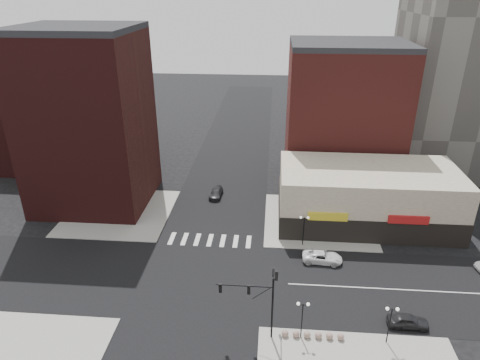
{
  "coord_description": "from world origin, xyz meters",
  "views": [
    {
      "loc": [
        7.71,
        -39.1,
        30.87
      ],
      "look_at": [
        4.24,
        3.7,
        11.0
      ],
      "focal_mm": 32.0,
      "sensor_mm": 36.0,
      "label": 1
    }
  ],
  "objects_px": {
    "white_suv": "(322,257)",
    "dark_sedan_north": "(216,193)",
    "street_lamp_se_a": "(303,311)",
    "dark_sedan_east": "(408,321)",
    "street_lamp_ne": "(304,223)",
    "traffic_signal": "(262,293)",
    "street_lamp_se_b": "(391,316)"
  },
  "relations": [
    {
      "from": "street_lamp_ne",
      "to": "street_lamp_se_b",
      "type": "bearing_deg",
      "value": -66.37
    },
    {
      "from": "traffic_signal",
      "to": "dark_sedan_east",
      "type": "height_order",
      "value": "traffic_signal"
    },
    {
      "from": "street_lamp_se_a",
      "to": "white_suv",
      "type": "height_order",
      "value": "street_lamp_se_a"
    },
    {
      "from": "street_lamp_se_b",
      "to": "dark_sedan_east",
      "type": "bearing_deg",
      "value": 42.96
    },
    {
      "from": "dark_sedan_north",
      "to": "street_lamp_se_b",
      "type": "bearing_deg",
      "value": -52.43
    },
    {
      "from": "traffic_signal",
      "to": "dark_sedan_north",
      "type": "height_order",
      "value": "traffic_signal"
    },
    {
      "from": "street_lamp_se_b",
      "to": "street_lamp_ne",
      "type": "xyz_separation_m",
      "value": [
        -7.0,
        16.0,
        0.0
      ]
    },
    {
      "from": "street_lamp_se_b",
      "to": "white_suv",
      "type": "xyz_separation_m",
      "value": [
        -4.82,
        12.59,
        -2.63
      ]
    },
    {
      "from": "street_lamp_se_a",
      "to": "white_suv",
      "type": "xyz_separation_m",
      "value": [
        3.18,
        12.59,
        -2.63
      ]
    },
    {
      "from": "traffic_signal",
      "to": "dark_sedan_east",
      "type": "bearing_deg",
      "value": 8.77
    },
    {
      "from": "street_lamp_se_b",
      "to": "dark_sedan_east",
      "type": "xyz_separation_m",
      "value": [
        2.55,
        2.38,
        -2.61
      ]
    },
    {
      "from": "street_lamp_se_a",
      "to": "street_lamp_ne",
      "type": "relative_size",
      "value": 1.0
    },
    {
      "from": "street_lamp_se_b",
      "to": "white_suv",
      "type": "bearing_deg",
      "value": 110.96
    },
    {
      "from": "white_suv",
      "to": "dark_sedan_east",
      "type": "bearing_deg",
      "value": -140.37
    },
    {
      "from": "white_suv",
      "to": "dark_sedan_north",
      "type": "xyz_separation_m",
      "value": [
        -15.13,
        16.26,
        -0.04
      ]
    },
    {
      "from": "street_lamp_se_b",
      "to": "traffic_signal",
      "type": "bearing_deg",
      "value": 179.18
    },
    {
      "from": "street_lamp_ne",
      "to": "dark_sedan_north",
      "type": "height_order",
      "value": "street_lamp_ne"
    },
    {
      "from": "street_lamp_ne",
      "to": "white_suv",
      "type": "height_order",
      "value": "street_lamp_ne"
    },
    {
      "from": "street_lamp_se_a",
      "to": "dark_sedan_east",
      "type": "xyz_separation_m",
      "value": [
        10.55,
        2.38,
        -2.61
      ]
    },
    {
      "from": "traffic_signal",
      "to": "street_lamp_ne",
      "type": "distance_m",
      "value": 16.62
    },
    {
      "from": "street_lamp_ne",
      "to": "dark_sedan_east",
      "type": "xyz_separation_m",
      "value": [
        9.55,
        -13.62,
        -2.61
      ]
    },
    {
      "from": "street_lamp_ne",
      "to": "traffic_signal",
      "type": "bearing_deg",
      "value": -106.75
    },
    {
      "from": "dark_sedan_east",
      "to": "white_suv",
      "type": "bearing_deg",
      "value": 37.28
    },
    {
      "from": "traffic_signal",
      "to": "white_suv",
      "type": "distance_m",
      "value": 14.87
    },
    {
      "from": "street_lamp_se_b",
      "to": "street_lamp_ne",
      "type": "distance_m",
      "value": 17.46
    },
    {
      "from": "street_lamp_se_a",
      "to": "street_lamp_ne",
      "type": "xyz_separation_m",
      "value": [
        1.0,
        16.0,
        0.0
      ]
    },
    {
      "from": "street_lamp_se_b",
      "to": "dark_sedan_north",
      "type": "height_order",
      "value": "street_lamp_se_b"
    },
    {
      "from": "street_lamp_se_b",
      "to": "dark_sedan_east",
      "type": "distance_m",
      "value": 4.36
    },
    {
      "from": "street_lamp_se_a",
      "to": "street_lamp_ne",
      "type": "bearing_deg",
      "value": 86.42
    },
    {
      "from": "white_suv",
      "to": "dark_sedan_north",
      "type": "relative_size",
      "value": 1.1
    },
    {
      "from": "street_lamp_se_a",
      "to": "white_suv",
      "type": "bearing_deg",
      "value": 75.84
    },
    {
      "from": "street_lamp_ne",
      "to": "dark_sedan_east",
      "type": "distance_m",
      "value": 16.84
    }
  ]
}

